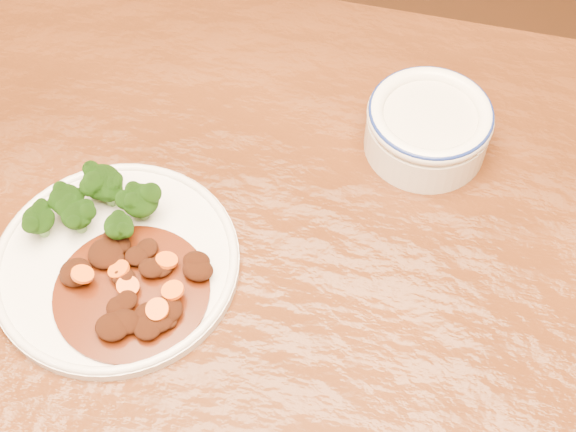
# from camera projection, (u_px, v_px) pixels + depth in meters

# --- Properties ---
(dining_table) EXTENTS (1.51, 0.91, 0.75)m
(dining_table) POSITION_uv_depth(u_px,v_px,m) (260.00, 346.00, 0.83)
(dining_table) COLOR #55270F
(dining_table) RESTS_ON ground
(dinner_plate) EXTENTS (0.24, 0.24, 0.02)m
(dinner_plate) POSITION_uv_depth(u_px,v_px,m) (116.00, 262.00, 0.78)
(dinner_plate) COLOR white
(dinner_plate) RESTS_ON dining_table
(broccoli_florets) EXTENTS (0.12, 0.09, 0.04)m
(broccoli_florets) POSITION_uv_depth(u_px,v_px,m) (96.00, 202.00, 0.79)
(broccoli_florets) COLOR #69A354
(broccoli_florets) RESTS_ON dinner_plate
(mince_stew) EXTENTS (0.15, 0.15, 0.03)m
(mince_stew) POSITION_uv_depth(u_px,v_px,m) (134.00, 287.00, 0.76)
(mince_stew) COLOR #4B1808
(mince_stew) RESTS_ON dinner_plate
(dip_bowl) EXTENTS (0.13, 0.13, 0.06)m
(dip_bowl) POSITION_uv_depth(u_px,v_px,m) (428.00, 126.00, 0.85)
(dip_bowl) COLOR white
(dip_bowl) RESTS_ON dining_table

